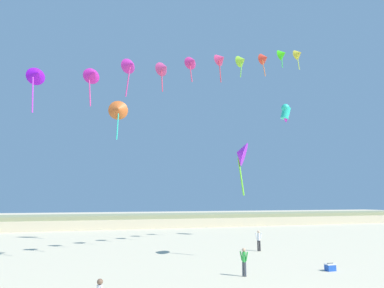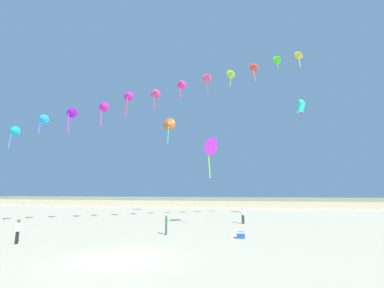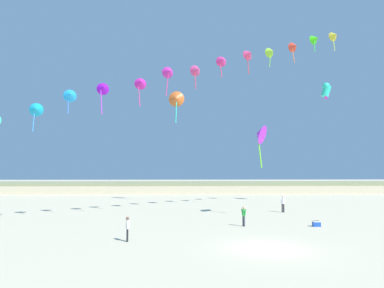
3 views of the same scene
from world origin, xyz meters
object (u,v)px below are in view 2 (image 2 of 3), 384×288
Objects in this scene: person_near_left at (243,214)px; large_kite_high_solo at (168,124)px; person_near_right at (18,230)px; large_kite_low_lead at (301,107)px; person_mid_center at (166,223)px; beach_cooler at (241,235)px; large_kite_mid_trail at (209,146)px.

person_near_left is 19.21m from large_kite_high_solo.
person_near_left is 1.12× the size of person_near_right.
large_kite_high_solo reaches higher than person_near_right.
person_near_left is at bearing -138.62° from large_kite_low_lead.
large_kite_high_solo is (-5.58, 17.46, 12.80)m from person_mid_center.
person_near_left is 0.76× the size of large_kite_low_lead.
large_kite_high_solo is at bearing 83.36° from person_near_right.
large_kite_high_solo is 7.43× the size of beach_cooler.
person_near_left reaches higher than person_mid_center.
large_kite_low_lead is at bearing -6.21° from large_kite_high_solo.
person_mid_center reaches higher than beach_cooler.
large_kite_low_lead is (21.77, 20.71, 13.53)m from person_near_right.
large_kite_mid_trail is at bearing 44.66° from person_near_right.
person_mid_center is 24.55m from large_kite_low_lead.
beach_cooler is (11.23, -17.71, -13.48)m from large_kite_high_solo.
large_kite_high_solo is at bearing 122.39° from beach_cooler.
person_near_left is at bearing 45.10° from large_kite_mid_trail.
large_kite_mid_trail reaches higher than person_near_right.
large_kite_high_solo is at bearing 141.07° from person_near_left.
person_near_right is 9.80m from person_mid_center.
large_kite_high_solo reaches higher than beach_cooler.
large_kite_low_lead reaches higher than person_near_left.
person_near_right is (-13.85, -13.74, -0.11)m from person_near_left.
person_mid_center is at bearing -123.75° from person_near_left.
person_near_right is 32.95m from large_kite_low_lead.
large_kite_mid_trail is (10.82, 10.69, 6.89)m from person_near_right.
large_kite_low_lead is (13.53, 15.38, 13.52)m from person_mid_center.
large_kite_low_lead reaches higher than person_mid_center.
large_kite_high_solo reaches higher than large_kite_mid_trail.
person_mid_center reaches higher than person_near_right.
large_kite_high_solo is at bearing 173.79° from large_kite_low_lead.
large_kite_low_lead reaches higher than large_kite_mid_trail.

